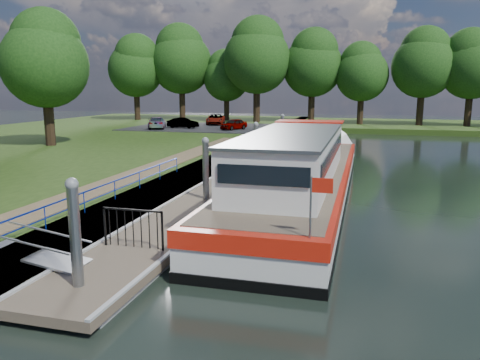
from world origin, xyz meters
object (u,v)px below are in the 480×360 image
(car_a, at_px, (234,124))
(car_b, at_px, (183,123))
(pontoon, at_px, (235,183))
(car_d, at_px, (216,119))
(barge, at_px, (303,174))
(car_c, at_px, (157,123))

(car_a, height_order, car_b, car_a)
(pontoon, height_order, car_d, car_d)
(pontoon, relative_size, car_d, 7.16)
(barge, height_order, car_d, barge)
(barge, xyz_separation_m, car_d, (-13.88, 30.05, 0.33))
(car_b, height_order, car_c, car_c)
(barge, relative_size, car_c, 5.22)
(pontoon, xyz_separation_m, car_b, (-12.05, 22.97, 1.18))
(car_a, height_order, car_d, car_d)
(barge, distance_m, car_b, 29.12)
(car_c, bearing_deg, pontoon, 102.39)
(car_b, bearing_deg, barge, -143.47)
(car_c, distance_m, car_d, 7.88)
(barge, xyz_separation_m, car_a, (-10.09, 24.22, 0.28))
(car_a, relative_size, car_c, 0.78)
(car_c, xyz_separation_m, car_d, (4.09, 6.74, -0.01))
(barge, distance_m, car_c, 29.44)
(pontoon, distance_m, car_d, 30.29)
(car_a, xyz_separation_m, car_d, (-3.80, 5.83, 0.05))
(barge, height_order, car_c, barge)
(barge, bearing_deg, pontoon, 156.18)
(pontoon, bearing_deg, car_d, 109.87)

